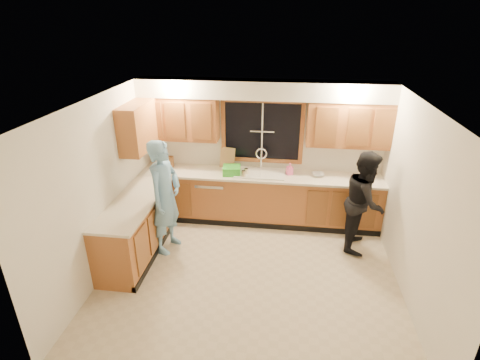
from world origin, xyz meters
name	(u,v)px	position (x,y,z in m)	size (l,w,h in m)	color
floor	(250,275)	(0.00, 0.00, 0.00)	(4.20, 4.20, 0.00)	beige
ceiling	(252,104)	(0.00, 0.00, 2.50)	(4.20, 4.20, 0.00)	white
wall_back	(262,150)	(0.00, 1.90, 1.25)	(4.20, 4.20, 0.00)	white
wall_left	(100,189)	(-2.10, 0.00, 1.25)	(3.80, 3.80, 0.00)	white
wall_right	(417,208)	(2.10, 0.00, 1.25)	(3.80, 3.80, 0.00)	white
base_cabinets_back	(259,198)	(0.00, 1.60, 0.44)	(4.20, 0.60, 0.88)	#AA6331
base_cabinets_left	(137,228)	(-1.80, 0.35, 0.44)	(0.60, 1.90, 0.88)	#AA6331
countertop_back	(260,175)	(0.00, 1.58, 0.90)	(4.20, 0.63, 0.04)	beige
countertop_left	(135,201)	(-1.79, 0.35, 0.90)	(0.63, 1.90, 0.04)	beige
upper_cabinets_left	(179,118)	(-1.43, 1.73, 1.83)	(1.35, 0.33, 0.75)	#AA6331
upper_cabinets_right	(349,124)	(1.43, 1.73, 1.83)	(1.35, 0.33, 0.75)	#AA6331
upper_cabinets_return	(138,127)	(-1.94, 1.12, 1.83)	(0.33, 0.90, 0.75)	#AA6331
soffit	(263,90)	(0.00, 1.72, 2.35)	(4.20, 0.35, 0.30)	silver
window_frame	(262,131)	(0.00, 1.89, 1.60)	(1.44, 0.03, 1.14)	black
sink	(260,177)	(0.00, 1.60, 0.86)	(0.86, 0.52, 0.57)	white
dishwasher	(213,197)	(-0.85, 1.59, 0.41)	(0.60, 0.56, 0.82)	white
stove	(122,248)	(-1.80, -0.22, 0.45)	(0.58, 0.75, 0.90)	white
man	(165,197)	(-1.37, 0.53, 0.91)	(0.66, 0.44, 1.82)	#6FA5D2
woman	(365,201)	(1.69, 0.98, 0.81)	(0.79, 0.62, 1.62)	black
knife_block	(170,162)	(-1.64, 1.71, 1.02)	(0.11, 0.09, 0.20)	brown
cutting_board	(227,158)	(-0.61, 1.82, 1.11)	(0.28, 0.02, 0.37)	tan
dish_crate	(232,170)	(-0.49, 1.53, 0.99)	(0.30, 0.28, 0.14)	green
soap_bottle	(290,169)	(0.51, 1.64, 1.03)	(0.09, 0.10, 0.21)	pink
bowl	(318,175)	(1.00, 1.63, 0.95)	(0.21, 0.21, 0.05)	silver
can_left	(246,172)	(-0.23, 1.52, 0.98)	(0.07, 0.07, 0.12)	#C5B697
can_right	(244,174)	(-0.26, 1.39, 0.99)	(0.07, 0.07, 0.13)	#C5B697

